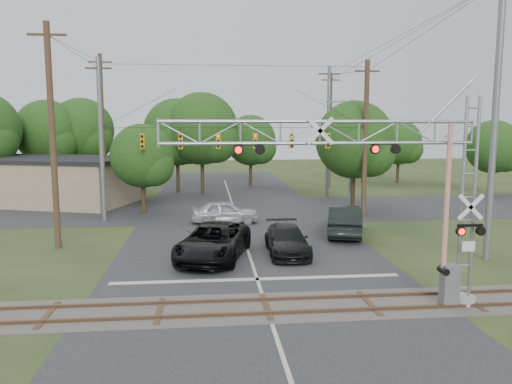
{
  "coord_description": "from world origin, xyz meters",
  "views": [
    {
      "loc": [
        -2.19,
        -15.95,
        6.92
      ],
      "look_at": [
        0.15,
        7.5,
        3.69
      ],
      "focal_mm": 35.0,
      "sensor_mm": 36.0,
      "label": 1
    }
  ],
  "objects": [
    {
      "name": "railroad_track",
      "position": [
        0.0,
        2.0,
        0.03
      ],
      "size": [
        90.0,
        3.2,
        0.17
      ],
      "color": "#4B4641",
      "rests_on": "ground"
    },
    {
      "name": "road_main",
      "position": [
        0.0,
        10.0,
        0.01
      ],
      "size": [
        14.0,
        90.0,
        0.02
      ],
      "primitive_type": "cube",
      "color": "#262729",
      "rests_on": "ground"
    },
    {
      "name": "ground",
      "position": [
        0.0,
        0.0,
        0.0
      ],
      "size": [
        160.0,
        160.0,
        0.0
      ],
      "primitive_type": "plane",
      "color": "#2A3C1C",
      "rests_on": "ground"
    },
    {
      "name": "commercial_building",
      "position": [
        -17.11,
        29.58,
        2.01
      ],
      "size": [
        19.02,
        13.58,
        4.0
      ],
      "rotation": [
        0.0,
        0.0,
        -0.31
      ],
      "color": "#9B8267",
      "rests_on": "ground"
    },
    {
      "name": "road_cross",
      "position": [
        0.0,
        24.0,
        0.01
      ],
      "size": [
        90.0,
        12.0,
        0.02
      ],
      "primitive_type": "cube",
      "color": "#262729",
      "rests_on": "ground"
    },
    {
      "name": "suv_dark",
      "position": [
        6.43,
        13.97,
        0.94
      ],
      "size": [
        3.54,
        6.04,
        1.88
      ],
      "primitive_type": "imported",
      "rotation": [
        0.0,
        0.0,
        2.85
      ],
      "color": "black",
      "rests_on": "ground"
    },
    {
      "name": "sedan_silver",
      "position": [
        -0.94,
        18.55,
        0.79
      ],
      "size": [
        4.73,
        2.09,
        1.59
      ],
      "primitive_type": "imported",
      "rotation": [
        0.0,
        0.0,
        1.62
      ],
      "color": "silver",
      "rests_on": "ground"
    },
    {
      "name": "car_dark",
      "position": [
        2.04,
        9.83,
        0.75
      ],
      "size": [
        2.21,
        5.19,
        1.49
      ],
      "primitive_type": "imported",
      "rotation": [
        0.0,
        0.0,
        -0.02
      ],
      "color": "black",
      "rests_on": "ground"
    },
    {
      "name": "crossing_gantry",
      "position": [
        4.08,
        1.63,
        4.92
      ],
      "size": [
        12.02,
        1.01,
        7.94
      ],
      "color": "#979792",
      "rests_on": "ground"
    },
    {
      "name": "treeline",
      "position": [
        -4.02,
        34.35,
        5.79
      ],
      "size": [
        54.46,
        24.15,
        9.97
      ],
      "color": "#382919",
      "rests_on": "ground"
    },
    {
      "name": "traffic_signal_span",
      "position": [
        0.91,
        20.0,
        5.74
      ],
      "size": [
        19.34,
        0.36,
        11.5
      ],
      "color": "slate",
      "rests_on": "ground"
    },
    {
      "name": "streetlight",
      "position": [
        10.27,
        26.81,
        5.05
      ],
      "size": [
        2.41,
        0.25,
        9.03
      ],
      "color": "slate",
      "rests_on": "ground"
    },
    {
      "name": "utility_poles",
      "position": [
        2.38,
        22.81,
        6.54
      ],
      "size": [
        25.13,
        30.1,
        14.44
      ],
      "color": "#41291E",
      "rests_on": "ground"
    },
    {
      "name": "pickup_black",
      "position": [
        -1.89,
        9.22,
        0.9
      ],
      "size": [
        4.55,
        7.01,
        1.8
      ],
      "primitive_type": "imported",
      "rotation": [
        0.0,
        0.0,
        -0.26
      ],
      "color": "black",
      "rests_on": "ground"
    }
  ]
}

